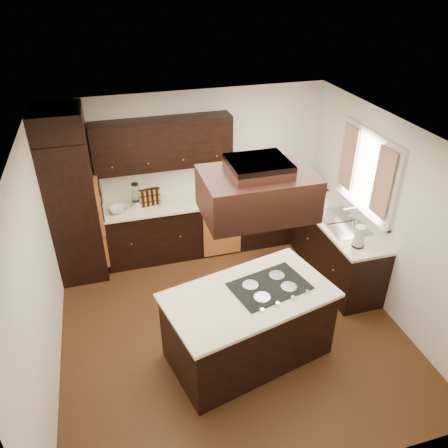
{
  "coord_description": "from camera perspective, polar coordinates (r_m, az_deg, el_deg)",
  "views": [
    {
      "loc": [
        -1.22,
        -4.02,
        4.06
      ],
      "look_at": [
        0.1,
        0.6,
        1.15
      ],
      "focal_mm": 35.0,
      "sensor_mm": 36.0,
      "label": 1
    }
  ],
  "objects": [
    {
      "name": "oven_column",
      "position": [
        6.49,
        -18.96,
        1.83
      ],
      "size": [
        0.65,
        0.75,
        2.12
      ],
      "primitive_type": "cube",
      "color": "black",
      "rests_on": "floor"
    },
    {
      "name": "spice_rack",
      "position": [
        6.57,
        -9.7,
        3.47
      ],
      "size": [
        0.32,
        0.13,
        0.26
      ],
      "primitive_type": "cube",
      "rotation": [
        0.0,
        0.0,
        0.18
      ],
      "color": "black",
      "rests_on": "countertop_back"
    },
    {
      "name": "hood_duct",
      "position": [
        4.05,
        4.5,
        7.47
      ],
      "size": [
        0.55,
        0.5,
        0.13
      ],
      "primitive_type": "cube",
      "color": "black",
      "rests_on": "ceiling"
    },
    {
      "name": "wall_front",
      "position": [
        3.61,
        11.06,
        -20.75
      ],
      "size": [
        4.2,
        0.02,
        2.5
      ],
      "primitive_type": "cube",
      "color": "white",
      "rests_on": "ground"
    },
    {
      "name": "window_frame",
      "position": [
        6.12,
        18.28,
        6.4
      ],
      "size": [
        0.06,
        1.32,
        1.12
      ],
      "primitive_type": "cube",
      "color": "silver",
      "rests_on": "wall_right"
    },
    {
      "name": "base_cabinets_right",
      "position": [
        6.81,
        13.18,
        -1.82
      ],
      "size": [
        0.6,
        2.4,
        0.88
      ],
      "primitive_type": "cube",
      "color": "black",
      "rests_on": "floor"
    },
    {
      "name": "island_top",
      "position": [
        4.87,
        3.31,
        -9.31
      ],
      "size": [
        2.03,
        1.43,
        0.04
      ],
      "primitive_type": "cube",
      "rotation": [
        0.0,
        0.0,
        0.23
      ],
      "color": "white",
      "rests_on": "island"
    },
    {
      "name": "sink_rim",
      "position": [
        6.31,
        15.15,
        0.21
      ],
      "size": [
        0.52,
        0.84,
        0.01
      ],
      "primitive_type": "cube",
      "color": "silver",
      "rests_on": "countertop_right"
    },
    {
      "name": "curtain_right",
      "position": [
        6.39,
        15.92,
        8.33
      ],
      "size": [
        0.02,
        0.34,
        0.9
      ],
      "primitive_type": "cube",
      "color": "beige",
      "rests_on": "wall_right"
    },
    {
      "name": "dishwasher_front",
      "position": [
        6.81,
        -0.24,
        -1.36
      ],
      "size": [
        0.6,
        0.05,
        0.72
      ],
      "primitive_type": "cube",
      "color": "#C77438",
      "rests_on": "floor"
    },
    {
      "name": "upper_cabinets",
      "position": [
        6.41,
        -7.97,
        10.35
      ],
      "size": [
        2.0,
        0.34,
        0.72
      ],
      "primitive_type": "cube",
      "color": "black",
      "rests_on": "wall_back"
    },
    {
      "name": "soap_bottle",
      "position": [
        6.59,
        12.91,
        2.9
      ],
      "size": [
        0.09,
        0.09,
        0.2
      ],
      "primitive_type": "imported",
      "rotation": [
        0.0,
        0.0,
        0.03
      ],
      "color": "silver",
      "rests_on": "countertop_right"
    },
    {
      "name": "window_pane",
      "position": [
        6.14,
        18.5,
        6.42
      ],
      "size": [
        0.0,
        1.2,
        1.0
      ],
      "primitive_type": "cube",
      "color": "white",
      "rests_on": "wall_right"
    },
    {
      "name": "countertop_back",
      "position": [
        6.73,
        -3.31,
        3.13
      ],
      "size": [
        2.93,
        0.63,
        0.04
      ],
      "primitive_type": "cube",
      "color": "white",
      "rests_on": "base_cabinets_back"
    },
    {
      "name": "wall_back",
      "position": [
        6.85,
        -4.3,
        6.9
      ],
      "size": [
        4.2,
        0.02,
        2.5
      ],
      "primitive_type": "cube",
      "color": "white",
      "rests_on": "ground"
    },
    {
      "name": "blender_pitcher",
      "position": [
        6.51,
        -11.47,
        3.99
      ],
      "size": [
        0.13,
        0.13,
        0.26
      ],
      "primitive_type": "cone",
      "color": "silver",
      "rests_on": "blender_base"
    },
    {
      "name": "base_cabinets_back",
      "position": [
        6.97,
        -3.22,
        -0.16
      ],
      "size": [
        2.93,
        0.6,
        0.88
      ],
      "primitive_type": "cube",
      "color": "black",
      "rests_on": "floor"
    },
    {
      "name": "wall_oven_face",
      "position": [
        6.44,
        -15.97,
        2.74
      ],
      "size": [
        0.05,
        0.62,
        0.78
      ],
      "primitive_type": "cube",
      "color": "#C77438",
      "rests_on": "oven_column"
    },
    {
      "name": "ceiling",
      "position": [
        4.48,
        0.89,
        10.95
      ],
      "size": [
        4.2,
        4.2,
        0.02
      ],
      "primitive_type": "cube",
      "color": "silver",
      "rests_on": "ground"
    },
    {
      "name": "wall_right",
      "position": [
        5.93,
        20.73,
        0.7
      ],
      "size": [
        0.02,
        4.2,
        2.5
      ],
      "primitive_type": "cube",
      "color": "white",
      "rests_on": "ground"
    },
    {
      "name": "range_hood",
      "position": [
        4.17,
        4.35,
        4.01
      ],
      "size": [
        1.05,
        0.72,
        0.42
      ],
      "primitive_type": "cube",
      "color": "black",
      "rests_on": "ceiling"
    },
    {
      "name": "floor",
      "position": [
        5.85,
        0.69,
        -12.9
      ],
      "size": [
        4.2,
        4.2,
        0.02
      ],
      "primitive_type": "cube",
      "color": "brown",
      "rests_on": "ground"
    },
    {
      "name": "countertop_right",
      "position": [
        6.57,
        13.54,
        1.52
      ],
      "size": [
        0.63,
        2.4,
        0.04
      ],
      "primitive_type": "cube",
      "color": "white",
      "rests_on": "base_cabinets_right"
    },
    {
      "name": "mixing_bowl",
      "position": [
        6.52,
        -13.52,
        1.82
      ],
      "size": [
        0.27,
        0.27,
        0.07
      ],
      "primitive_type": "imported",
      "rotation": [
        0.0,
        0.0,
        0.01
      ],
      "color": "silver",
      "rests_on": "countertop_back"
    },
    {
      "name": "blender_base",
      "position": [
        6.59,
        -11.31,
        2.6
      ],
      "size": [
        0.15,
        0.15,
        0.1
      ],
      "primitive_type": "cylinder",
      "color": "silver",
      "rests_on": "countertop_back"
    },
    {
      "name": "paper_towel",
      "position": [
        5.78,
        17.25,
        -1.6
      ],
      "size": [
        0.14,
        0.14,
        0.29
      ],
      "primitive_type": "cylinder",
      "rotation": [
        0.0,
        0.0,
        0.06
      ],
      "color": "silver",
      "rests_on": "countertop_right"
    },
    {
      "name": "curtain_left",
      "position": [
        5.76,
        20.03,
        5.05
      ],
      "size": [
        0.02,
        0.34,
        0.9
      ],
      "primitive_type": "cube",
      "color": "beige",
      "rests_on": "wall_right"
    },
    {
      "name": "cooktop",
      "position": [
        4.97,
        5.97,
        -8.06
      ],
      "size": [
        0.95,
        0.74,
        0.01
      ],
      "primitive_type": "cube",
      "rotation": [
        0.0,
        0.0,
        0.23
      ],
      "color": "black",
      "rests_on": "island_top"
    },
    {
      "name": "wall_left",
      "position": [
        4.98,
        -23.3,
        -6.07
      ],
      "size": [
        0.02,
        4.2,
        2.5
      ],
      "primitive_type": "cube",
      "color": "white",
      "rests_on": "ground"
    },
    {
      "name": "island",
      "position": [
        5.18,
        3.16,
        -13.18
      ],
      "size": [
        1.95,
        1.35,
        0.88
      ],
      "primitive_type": "cube",
      "rotation": [
        0.0,
        0.0,
        0.23
      ],
      "color": "black",
      "rests_on": "floor"
    }
  ]
}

